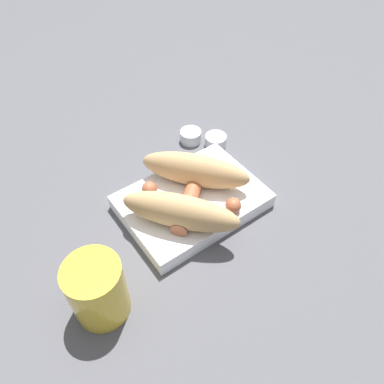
# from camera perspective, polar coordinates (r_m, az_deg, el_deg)

# --- Properties ---
(ground_plane) EXTENTS (3.00, 3.00, 0.00)m
(ground_plane) POSITION_cam_1_polar(r_m,az_deg,el_deg) (0.67, 0.00, -2.23)
(ground_plane) COLOR #4C4C51
(food_tray) EXTENTS (0.24, 0.17, 0.03)m
(food_tray) POSITION_cam_1_polar(r_m,az_deg,el_deg) (0.66, 0.00, -1.42)
(food_tray) COLOR white
(food_tray) RESTS_ON ground_plane
(bread_roll) EXTENTS (0.23, 0.24, 0.06)m
(bread_roll) POSITION_cam_1_polar(r_m,az_deg,el_deg) (0.62, -0.58, 0.34)
(bread_roll) COLOR tan
(bread_roll) RESTS_ON food_tray
(sausage) EXTENTS (0.13, 0.14, 0.03)m
(sausage) POSITION_cam_1_polar(r_m,az_deg,el_deg) (0.63, -0.23, -0.78)
(sausage) COLOR #9E5638
(sausage) RESTS_ON food_tray
(pickled_veggies) EXTENTS (0.08, 0.06, 0.00)m
(pickled_veggies) POSITION_cam_1_polar(r_m,az_deg,el_deg) (0.69, 1.28, 2.92)
(pickled_veggies) COLOR orange
(pickled_veggies) RESTS_ON food_tray
(condiment_cup_near) EXTENTS (0.04, 0.04, 0.02)m
(condiment_cup_near) POSITION_cam_1_polar(r_m,az_deg,el_deg) (0.79, 3.63, 7.72)
(condiment_cup_near) COLOR silver
(condiment_cup_near) RESTS_ON ground_plane
(condiment_cup_far) EXTENTS (0.04, 0.04, 0.02)m
(condiment_cup_far) POSITION_cam_1_polar(r_m,az_deg,el_deg) (0.80, -0.20, 8.45)
(condiment_cup_far) COLOR silver
(condiment_cup_far) RESTS_ON ground_plane
(drink_glass) EXTENTS (0.08, 0.08, 0.10)m
(drink_glass) POSITION_cam_1_polar(r_m,az_deg,el_deg) (0.54, -14.18, -14.30)
(drink_glass) COLOR gold
(drink_glass) RESTS_ON ground_plane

